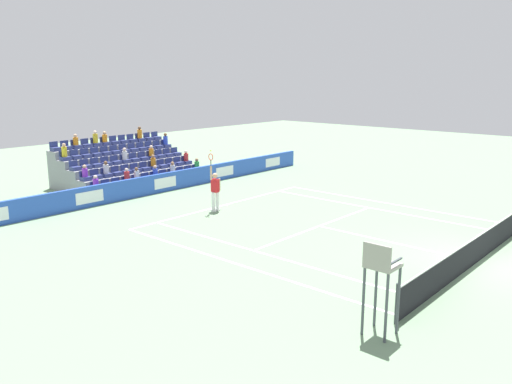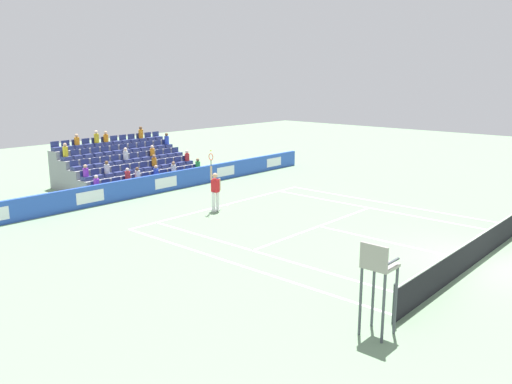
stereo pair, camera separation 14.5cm
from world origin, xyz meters
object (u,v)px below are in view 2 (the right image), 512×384
Objects in this scene: loose_tennis_ball at (365,264)px; umpire_chair at (378,275)px; tennis_net at (478,248)px; tennis_player at (215,190)px.

umpire_chair is at bearing 32.94° from loose_tennis_ball.
tennis_net is at bearing 136.01° from loose_tennis_ball.
umpire_chair is 5.00m from loose_tennis_ball.
loose_tennis_ball is at bearing 79.33° from tennis_player.
tennis_player reaches higher than loose_tennis_ball.
umpire_chair is (5.65, 11.34, 0.53)m from tennis_player.
loose_tennis_ball is (-4.01, -2.60, -1.49)m from umpire_chair.
umpire_chair is at bearing -0.51° from tennis_net.
tennis_player is 41.97× the size of loose_tennis_ball.
tennis_net is 6.84m from umpire_chair.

